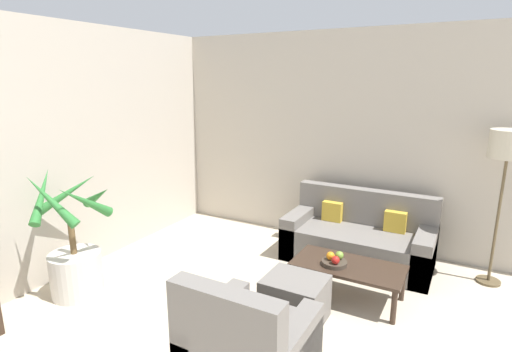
{
  "coord_description": "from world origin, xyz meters",
  "views": [
    {
      "loc": [
        0.42,
        1.57,
        2.12
      ],
      "look_at": [
        -1.78,
        5.55,
        1.0
      ],
      "focal_mm": 28.0,
      "sensor_mm": 36.0,
      "label": 1
    }
  ],
  "objects_px": {
    "orange_fruit": "(330,256)",
    "ottoman": "(295,299)",
    "apple_green": "(339,255)",
    "potted_palm": "(75,257)",
    "sofa_loveseat": "(358,239)",
    "coffee_table": "(348,269)",
    "apple_red": "(336,260)",
    "armchair": "(248,347)",
    "floor_lamp": "(508,152)",
    "fruit_bowl": "(334,263)"
  },
  "relations": [
    {
      "from": "orange_fruit",
      "to": "ottoman",
      "type": "xyz_separation_m",
      "value": [
        -0.15,
        -0.52,
        -0.24
      ]
    },
    {
      "from": "apple_red",
      "to": "apple_green",
      "type": "xyz_separation_m",
      "value": [
        0.0,
        0.12,
        0.0
      ]
    },
    {
      "from": "apple_red",
      "to": "ottoman",
      "type": "xyz_separation_m",
      "value": [
        -0.22,
        -0.45,
        -0.24
      ]
    },
    {
      "from": "apple_green",
      "to": "sofa_loveseat",
      "type": "bearing_deg",
      "value": 92.63
    },
    {
      "from": "fruit_bowl",
      "to": "orange_fruit",
      "type": "height_order",
      "value": "orange_fruit"
    },
    {
      "from": "apple_red",
      "to": "ottoman",
      "type": "bearing_deg",
      "value": -115.52
    },
    {
      "from": "sofa_loveseat",
      "to": "fruit_bowl",
      "type": "xyz_separation_m",
      "value": [
        0.01,
        -0.95,
        0.11
      ]
    },
    {
      "from": "coffee_table",
      "to": "ottoman",
      "type": "xyz_separation_m",
      "value": [
        -0.31,
        -0.58,
        -0.11
      ]
    },
    {
      "from": "apple_green",
      "to": "orange_fruit",
      "type": "distance_m",
      "value": 0.09
    },
    {
      "from": "fruit_bowl",
      "to": "floor_lamp",
      "type": "bearing_deg",
      "value": 39.24
    },
    {
      "from": "coffee_table",
      "to": "apple_green",
      "type": "bearing_deg",
      "value": -175.64
    },
    {
      "from": "floor_lamp",
      "to": "ottoman",
      "type": "xyz_separation_m",
      "value": [
        -1.54,
        -1.62,
        -1.21
      ]
    },
    {
      "from": "apple_green",
      "to": "ottoman",
      "type": "xyz_separation_m",
      "value": [
        -0.22,
        -0.57,
        -0.24
      ]
    },
    {
      "from": "coffee_table",
      "to": "apple_green",
      "type": "xyz_separation_m",
      "value": [
        -0.09,
        -0.01,
        0.13
      ]
    },
    {
      "from": "potted_palm",
      "to": "ottoman",
      "type": "distance_m",
      "value": 2.2
    },
    {
      "from": "potted_palm",
      "to": "sofa_loveseat",
      "type": "xyz_separation_m",
      "value": [
        2.27,
        2.11,
        -0.13
      ]
    },
    {
      "from": "floor_lamp",
      "to": "orange_fruit",
      "type": "xyz_separation_m",
      "value": [
        -1.4,
        -1.1,
        -0.97
      ]
    },
    {
      "from": "potted_palm",
      "to": "armchair",
      "type": "relative_size",
      "value": 1.53
    },
    {
      "from": "apple_green",
      "to": "orange_fruit",
      "type": "xyz_separation_m",
      "value": [
        -0.07,
        -0.06,
        0.0
      ]
    },
    {
      "from": "apple_red",
      "to": "armchair",
      "type": "height_order",
      "value": "armchair"
    },
    {
      "from": "sofa_loveseat",
      "to": "apple_red",
      "type": "distance_m",
      "value": 1.02
    },
    {
      "from": "potted_palm",
      "to": "floor_lamp",
      "type": "relative_size",
      "value": 0.8
    },
    {
      "from": "floor_lamp",
      "to": "coffee_table",
      "type": "bearing_deg",
      "value": -139.98
    },
    {
      "from": "fruit_bowl",
      "to": "ottoman",
      "type": "bearing_deg",
      "value": -110.31
    },
    {
      "from": "potted_palm",
      "to": "orange_fruit",
      "type": "distance_m",
      "value": 2.52
    },
    {
      "from": "apple_red",
      "to": "orange_fruit",
      "type": "distance_m",
      "value": 0.09
    },
    {
      "from": "potted_palm",
      "to": "fruit_bowl",
      "type": "bearing_deg",
      "value": 26.92
    },
    {
      "from": "apple_green",
      "to": "ottoman",
      "type": "relative_size",
      "value": 0.15
    },
    {
      "from": "potted_palm",
      "to": "apple_green",
      "type": "height_order",
      "value": "potted_palm"
    },
    {
      "from": "fruit_bowl",
      "to": "apple_green",
      "type": "distance_m",
      "value": 0.09
    },
    {
      "from": "fruit_bowl",
      "to": "ottoman",
      "type": "height_order",
      "value": "ottoman"
    },
    {
      "from": "apple_red",
      "to": "orange_fruit",
      "type": "bearing_deg",
      "value": 138.55
    },
    {
      "from": "apple_green",
      "to": "coffee_table",
      "type": "bearing_deg",
      "value": 4.36
    },
    {
      "from": "orange_fruit",
      "to": "apple_green",
      "type": "bearing_deg",
      "value": 37.46
    },
    {
      "from": "floor_lamp",
      "to": "armchair",
      "type": "xyz_separation_m",
      "value": [
        -1.54,
        -2.46,
        -1.14
      ]
    },
    {
      "from": "sofa_loveseat",
      "to": "apple_green",
      "type": "xyz_separation_m",
      "value": [
        0.04,
        -0.89,
        0.17
      ]
    },
    {
      "from": "sofa_loveseat",
      "to": "floor_lamp",
      "type": "bearing_deg",
      "value": 6.52
    },
    {
      "from": "orange_fruit",
      "to": "armchair",
      "type": "distance_m",
      "value": 1.38
    },
    {
      "from": "potted_palm",
      "to": "fruit_bowl",
      "type": "height_order",
      "value": "potted_palm"
    },
    {
      "from": "ottoman",
      "to": "apple_green",
      "type": "bearing_deg",
      "value": 69.14
    },
    {
      "from": "apple_red",
      "to": "armchair",
      "type": "relative_size",
      "value": 0.09
    },
    {
      "from": "potted_palm",
      "to": "ottoman",
      "type": "height_order",
      "value": "potted_palm"
    },
    {
      "from": "fruit_bowl",
      "to": "apple_green",
      "type": "relative_size",
      "value": 3.05
    },
    {
      "from": "coffee_table",
      "to": "sofa_loveseat",
      "type": "bearing_deg",
      "value": 98.4
    },
    {
      "from": "apple_green",
      "to": "orange_fruit",
      "type": "relative_size",
      "value": 0.98
    },
    {
      "from": "armchair",
      "to": "orange_fruit",
      "type": "bearing_deg",
      "value": 84.03
    },
    {
      "from": "sofa_loveseat",
      "to": "coffee_table",
      "type": "xyz_separation_m",
      "value": [
        0.13,
        -0.88,
        0.04
      ]
    },
    {
      "from": "floor_lamp",
      "to": "apple_red",
      "type": "height_order",
      "value": "floor_lamp"
    },
    {
      "from": "sofa_loveseat",
      "to": "armchair",
      "type": "distance_m",
      "value": 2.31
    },
    {
      "from": "coffee_table",
      "to": "orange_fruit",
      "type": "bearing_deg",
      "value": -158.98
    }
  ]
}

